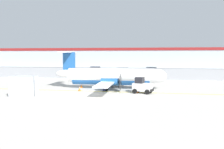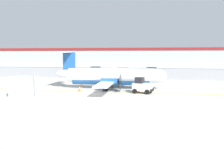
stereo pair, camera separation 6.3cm
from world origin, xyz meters
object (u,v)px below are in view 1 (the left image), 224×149
object	(u,v)px
ground_crew_worker	(104,84)
parked_car_0	(70,69)
commuter_airplane	(113,77)
traffic_cone_far_left	(136,85)
parked_car_1	(96,70)
parked_car_4	(192,73)
baggage_tug	(142,86)
cargo_container	(24,86)
traffic_cone_near_left	(80,89)
traffic_cone_near_right	(137,90)
parked_car_3	(151,70)
traffic_cone_far_right	(81,86)
parked_car_2	(122,71)

from	to	relation	value
ground_crew_worker	parked_car_0	distance (m)	33.77
commuter_airplane	traffic_cone_far_left	bearing A→B (deg)	31.14
parked_car_1	parked_car_4	bearing A→B (deg)	-15.37
baggage_tug	cargo_container	world-z (taller)	cargo_container
baggage_tug	parked_car_1	bearing A→B (deg)	128.31
traffic_cone_near_left	traffic_cone_near_right	size ratio (longest dim) A/B	1.00
traffic_cone_near_left	parked_car_3	size ratio (longest dim) A/B	0.15
traffic_cone_far_right	commuter_airplane	bearing A→B (deg)	0.13
baggage_tug	traffic_cone_near_right	distance (m)	0.81
traffic_cone_far_right	parked_car_0	bearing A→B (deg)	112.47
parked_car_0	traffic_cone_near_left	bearing A→B (deg)	-66.95
parked_car_3	parked_car_2	bearing A→B (deg)	34.99
traffic_cone_near_left	traffic_cone_far_left	bearing A→B (deg)	36.58
traffic_cone_far_left	parked_car_1	xyz separation A→B (m)	(-11.59, 23.29, 0.58)
ground_crew_worker	parked_car_4	bearing A→B (deg)	139.07
commuter_airplane	parked_car_0	xyz separation A→B (m)	(-15.75, 27.57, -0.71)
cargo_container	parked_car_0	size ratio (longest dim) A/B	0.58
cargo_container	parked_car_2	world-z (taller)	cargo_container
traffic_cone_near_left	parked_car_0	distance (m)	32.87
cargo_container	parked_car_4	world-z (taller)	cargo_container
cargo_container	parked_car_2	xyz separation A→B (m)	(6.64, 29.53, -0.21)
ground_crew_worker	parked_car_2	distance (m)	24.31
traffic_cone_near_right	parked_car_0	bearing A→B (deg)	122.09
traffic_cone_far_right	parked_car_0	distance (m)	29.85
commuter_airplane	cargo_container	xyz separation A→B (m)	(-8.40, -7.85, -0.50)
parked_car_1	parked_car_3	world-z (taller)	same
commuter_airplane	parked_car_3	xyz separation A→B (m)	(4.44, 24.97, -0.71)
traffic_cone_near_left	parked_car_1	distance (m)	28.67
commuter_airplane	parked_car_0	world-z (taller)	commuter_airplane
parked_car_1	parked_car_4	world-z (taller)	same
traffic_cone_far_right	parked_car_1	distance (m)	25.62
cargo_container	parked_car_1	distance (m)	33.10
ground_crew_worker	traffic_cone_near_right	bearing A→B (deg)	72.02
baggage_tug	ground_crew_worker	world-z (taller)	baggage_tug
baggage_tug	parked_car_2	xyz separation A→B (m)	(-5.85, 25.05, 0.04)
commuter_airplane	parked_car_0	size ratio (longest dim) A/B	3.78
commuter_airplane	traffic_cone_far_left	size ratio (longest dim) A/B	25.07
baggage_tug	parked_car_4	xyz separation A→B (m)	(8.66, 23.23, 0.04)
commuter_airplane	parked_car_4	bearing A→B (deg)	55.34
traffic_cone_far_left	parked_car_0	distance (m)	31.75
ground_crew_worker	traffic_cone_far_left	size ratio (longest dim) A/B	2.66
traffic_cone_near_right	parked_car_2	distance (m)	25.41
traffic_cone_near_left	parked_car_4	xyz separation A→B (m)	(16.42, 22.84, 0.58)
parked_car_2	traffic_cone_far_left	bearing A→B (deg)	110.67
traffic_cone_near_right	traffic_cone_far_right	xyz separation A→B (m)	(-7.87, 3.17, 0.00)
traffic_cone_near_right	parked_car_4	world-z (taller)	parked_car_4
parked_car_2	parked_car_3	bearing A→B (deg)	-144.87
traffic_cone_near_left	parked_car_2	distance (m)	24.74
parked_car_3	parked_car_4	distance (m)	9.76
ground_crew_worker	parked_car_3	bearing A→B (deg)	159.46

